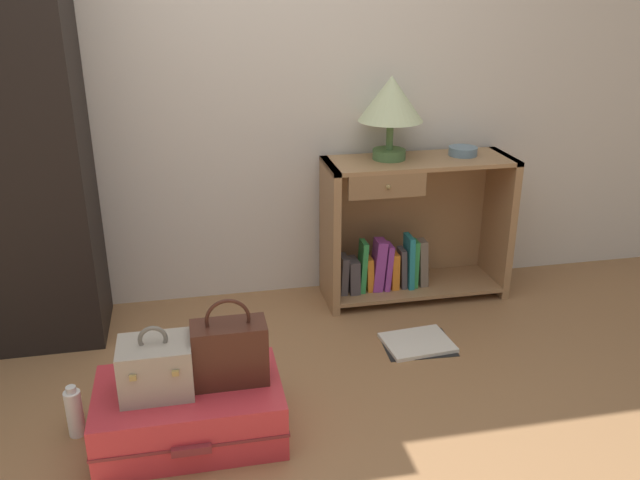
{
  "coord_description": "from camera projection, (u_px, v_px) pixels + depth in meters",
  "views": [
    {
      "loc": [
        -0.2,
        -1.92,
        1.67
      ],
      "look_at": [
        0.36,
        0.8,
        0.55
      ],
      "focal_mm": 37.45,
      "sensor_mm": 36.0,
      "label": 1
    }
  ],
  "objects": [
    {
      "name": "ground_plane",
      "position": [
        267.0,
        469.0,
        2.41
      ],
      "size": [
        9.0,
        9.0,
        0.0
      ],
      "primitive_type": "plane",
      "color": "#9E7047"
    },
    {
      "name": "table_lamp",
      "position": [
        391.0,
        102.0,
        3.33
      ],
      "size": [
        0.33,
        0.33,
        0.42
      ],
      "color": "#4C7542",
      "rests_on": "bookshelf"
    },
    {
      "name": "suitcase_large",
      "position": [
        190.0,
        411.0,
        2.54
      ],
      "size": [
        0.7,
        0.46,
        0.22
      ],
      "color": "#D1333D",
      "rests_on": "ground_plane"
    },
    {
      "name": "bowl",
      "position": [
        463.0,
        151.0,
        3.5
      ],
      "size": [
        0.15,
        0.15,
        0.04
      ],
      "primitive_type": "cylinder",
      "color": "slate",
      "rests_on": "bookshelf"
    },
    {
      "name": "open_book_on_floor",
      "position": [
        417.0,
        343.0,
        3.21
      ],
      "size": [
        0.34,
        0.28,
        0.02
      ],
      "color": "white",
      "rests_on": "ground_plane"
    },
    {
      "name": "bookshelf",
      "position": [
        408.0,
        231.0,
        3.59
      ],
      "size": [
        0.99,
        0.36,
        0.77
      ],
      "color": "#A37A51",
      "rests_on": "ground_plane"
    },
    {
      "name": "handbag",
      "position": [
        230.0,
        352.0,
        2.49
      ],
      "size": [
        0.28,
        0.14,
        0.35
      ],
      "color": "#472319",
      "rests_on": "suitcase_large"
    },
    {
      "name": "bottle",
      "position": [
        75.0,
        412.0,
        2.55
      ],
      "size": [
        0.06,
        0.06,
        0.22
      ],
      "color": "white",
      "rests_on": "ground_plane"
    },
    {
      "name": "train_case",
      "position": [
        156.0,
        367.0,
        2.43
      ],
      "size": [
        0.26,
        0.21,
        0.27
      ],
      "color": "#A89E8E",
      "rests_on": "suitcase_large"
    },
    {
      "name": "back_wall",
      "position": [
        220.0,
        52.0,
        3.28
      ],
      "size": [
        6.4,
        0.1,
        2.6
      ],
      "primitive_type": "cube",
      "color": "silver",
      "rests_on": "ground_plane"
    }
  ]
}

